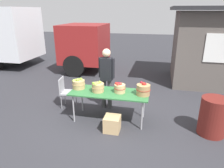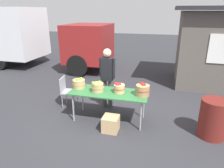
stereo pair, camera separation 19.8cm
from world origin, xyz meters
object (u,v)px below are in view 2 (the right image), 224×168
object	(u,v)px
apple_basket_green_1	(97,87)
produce_crate	(111,124)
apple_basket_green_0	(79,83)
folding_chair	(67,89)
vendor_adult	(107,74)
market_table	(109,94)
box_truck	(19,35)
apple_basket_red_0	(119,88)
apple_basket_red_1	(143,90)
trash_barrel	(213,119)

from	to	relation	value
apple_basket_green_1	produce_crate	size ratio (longest dim) A/B	0.86
apple_basket_green_0	apple_basket_green_1	distance (m)	0.55
folding_chair	vendor_adult	bearing A→B (deg)	-87.45
apple_basket_green_1	produce_crate	world-z (taller)	apple_basket_green_1
market_table	apple_basket_green_1	distance (m)	0.32
vendor_adult	box_truck	size ratio (longest dim) A/B	0.22
apple_basket_red_0	produce_crate	xyz separation A→B (m)	(-0.07, -0.52, -0.69)
vendor_adult	apple_basket_green_1	bearing A→B (deg)	88.61
apple_basket_red_1	apple_basket_green_0	bearing A→B (deg)	177.31
box_truck	trash_barrel	distance (m)	9.15
apple_basket_red_1	vendor_adult	world-z (taller)	vendor_adult
market_table	box_truck	world-z (taller)	box_truck
apple_basket_red_1	apple_basket_red_0	bearing A→B (deg)	176.73
apple_basket_red_1	produce_crate	size ratio (longest dim) A/B	0.94
folding_chair	produce_crate	distance (m)	1.84
apple_basket_green_0	apple_basket_red_0	xyz separation A→B (m)	(1.06, -0.04, -0.00)
trash_barrel	apple_basket_green_0	bearing A→B (deg)	176.33
market_table	apple_basket_red_1	xyz separation A→B (m)	(0.81, -0.00, 0.18)
apple_basket_green_1	produce_crate	bearing A→B (deg)	-44.97
apple_basket_green_1	folding_chair	distance (m)	1.24
apple_basket_red_0	folding_chair	bearing A→B (deg)	165.44
folding_chair	apple_basket_green_0	bearing A→B (deg)	-132.57
vendor_adult	trash_barrel	world-z (taller)	vendor_adult
vendor_adult	trash_barrel	size ratio (longest dim) A/B	1.95
apple_basket_red_0	vendor_adult	size ratio (longest dim) A/B	0.17
trash_barrel	apple_basket_green_1	bearing A→B (deg)	177.96
produce_crate	folding_chair	bearing A→B (deg)	148.67
apple_basket_green_1	produce_crate	xyz separation A→B (m)	(0.46, -0.45, -0.69)
apple_basket_green_1	folding_chair	bearing A→B (deg)	156.00
apple_basket_green_1	apple_basket_red_1	bearing A→B (deg)	1.75
vendor_adult	folding_chair	size ratio (longest dim) A/B	1.95
produce_crate	apple_basket_green_1	bearing A→B (deg)	135.03
market_table	folding_chair	distance (m)	1.45
market_table	box_truck	distance (m)	7.05
apple_basket_red_1	folding_chair	bearing A→B (deg)	168.30
apple_basket_green_1	trash_barrel	xyz separation A→B (m)	(2.64, -0.09, -0.44)
trash_barrel	produce_crate	world-z (taller)	trash_barrel
market_table	vendor_adult	world-z (taller)	vendor_adult
apple_basket_green_0	apple_basket_red_1	distance (m)	1.63
apple_basket_green_0	vendor_adult	distance (m)	0.84
apple_basket_red_1	vendor_adult	xyz separation A→B (m)	(-1.04, 0.67, 0.10)
market_table	produce_crate	world-z (taller)	market_table
apple_basket_green_0	folding_chair	world-z (taller)	apple_basket_green_0
apple_basket_red_0	produce_crate	bearing A→B (deg)	-97.50
apple_basket_green_1	apple_basket_red_1	world-z (taller)	apple_basket_red_1
produce_crate	box_truck	bearing A→B (deg)	141.73
apple_basket_green_0	box_truck	xyz separation A→B (m)	(-4.85, 4.05, 0.62)
apple_basket_red_1	produce_crate	world-z (taller)	apple_basket_red_1
apple_basket_red_1	trash_barrel	size ratio (longest dim) A/B	0.39
apple_basket_red_0	apple_basket_red_1	xyz separation A→B (m)	(0.57, -0.03, 0.02)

